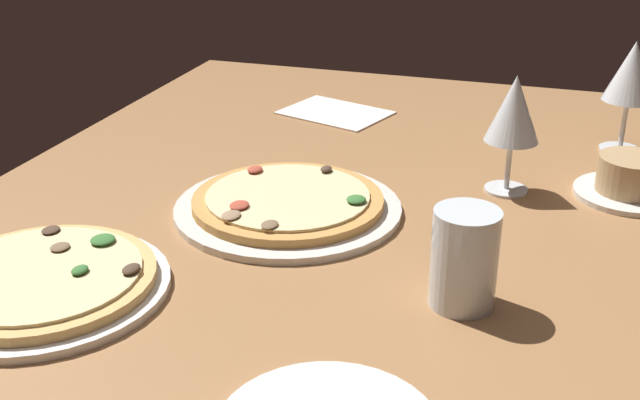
# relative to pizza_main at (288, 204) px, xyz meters

# --- Properties ---
(dining_table) EXTENTS (1.50, 1.10, 0.04)m
(dining_table) POSITION_rel_pizza_main_xyz_m (0.03, 0.10, -0.03)
(dining_table) COLOR #996B42
(dining_table) RESTS_ON ground
(pizza_main) EXTENTS (0.31, 0.31, 0.03)m
(pizza_main) POSITION_rel_pizza_main_xyz_m (0.00, 0.00, 0.00)
(pizza_main) COLOR silver
(pizza_main) RESTS_ON dining_table
(pizza_side) EXTENTS (0.28, 0.28, 0.03)m
(pizza_side) POSITION_rel_pizza_main_xyz_m (0.28, -0.19, 0.00)
(pizza_side) COLOR white
(pizza_side) RESTS_ON dining_table
(ramekin_on_saucer) EXTENTS (0.15, 0.15, 0.06)m
(ramekin_on_saucer) POSITION_rel_pizza_main_xyz_m (-0.20, 0.44, 0.01)
(ramekin_on_saucer) COLOR silver
(ramekin_on_saucer) RESTS_ON dining_table
(wine_glass_far) EXTENTS (0.08, 0.08, 0.18)m
(wine_glass_far) POSITION_rel_pizza_main_xyz_m (-0.39, 0.43, 0.11)
(wine_glass_far) COLOR silver
(wine_glass_far) RESTS_ON dining_table
(wine_glass_near) EXTENTS (0.08, 0.08, 0.17)m
(wine_glass_near) POSITION_rel_pizza_main_xyz_m (-0.16, 0.27, 0.11)
(wine_glass_near) COLOR silver
(wine_glass_near) RESTS_ON dining_table
(water_glass) EXTENTS (0.07, 0.07, 0.11)m
(water_glass) POSITION_rel_pizza_main_xyz_m (0.16, 0.26, 0.04)
(water_glass) COLOR silver
(water_glass) RESTS_ON dining_table
(paper_menu) EXTENTS (0.18, 0.21, 0.00)m
(paper_menu) POSITION_rel_pizza_main_xyz_m (-0.43, -0.06, -0.01)
(paper_menu) COLOR white
(paper_menu) RESTS_ON dining_table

